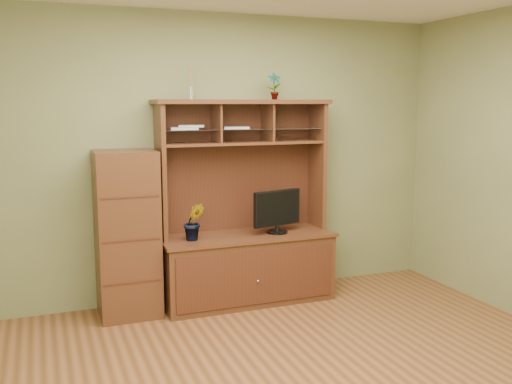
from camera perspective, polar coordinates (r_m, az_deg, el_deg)
room at (r=3.64m, az=5.90°, el=0.64°), size 4.54×4.04×2.74m
media_hutch at (r=5.42m, az=-1.02°, el=-5.49°), size 1.66×0.61×1.90m
monitor at (r=5.37m, az=2.14°, el=-1.88°), size 0.51×0.20×0.41m
orchid_plant at (r=5.12m, az=-6.23°, el=-2.98°), size 0.21×0.18×0.34m
top_plant at (r=5.44m, az=1.83°, el=10.54°), size 0.14×0.10×0.25m
reed_diffuser at (r=5.18m, az=-6.57°, el=10.55°), size 0.06×0.06×0.32m
magazines at (r=5.21m, az=-5.26°, el=6.45°), size 0.76×0.23×0.04m
side_cabinet at (r=5.13m, az=-12.75°, el=-4.13°), size 0.52×0.48×1.47m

